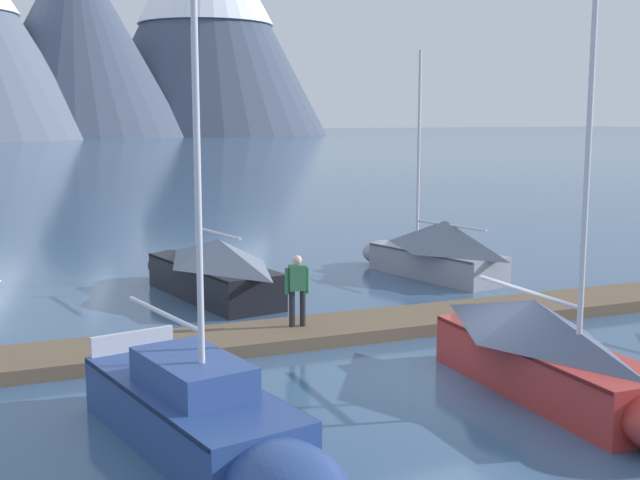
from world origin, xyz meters
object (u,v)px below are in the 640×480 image
sailboat_mid_dock_port (210,268)px  sailboat_mid_dock_starboard (553,355)px  person_on_dock (297,286)px  sailboat_second_berth (208,419)px  sailboat_far_berth (434,250)px

sailboat_mid_dock_port → sailboat_mid_dock_starboard: 11.45m
sailboat_mid_dock_starboard → person_on_dock: sailboat_mid_dock_starboard is taller
sailboat_second_berth → sailboat_mid_dock_starboard: size_ratio=1.06×
sailboat_far_berth → sailboat_mid_dock_port: bearing=177.4°
sailboat_mid_dock_port → person_on_dock: sailboat_mid_dock_port is taller
sailboat_mid_dock_starboard → sailboat_far_berth: 11.64m
sailboat_second_berth → sailboat_far_berth: bearing=43.4°
sailboat_second_berth → sailboat_far_berth: size_ratio=1.23×
sailboat_far_berth → person_on_dock: (-7.10, -4.94, 0.37)m
sailboat_mid_dock_port → sailboat_mid_dock_starboard: sailboat_mid_dock_starboard is taller
sailboat_mid_dock_port → sailboat_mid_dock_starboard: bearing=-74.9°
sailboat_mid_dock_port → sailboat_far_berth: size_ratio=1.06×
sailboat_second_berth → sailboat_mid_dock_starboard: (6.55, -0.21, 0.23)m
sailboat_mid_dock_starboard → person_on_dock: 6.33m
sailboat_far_berth → person_on_dock: 8.66m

